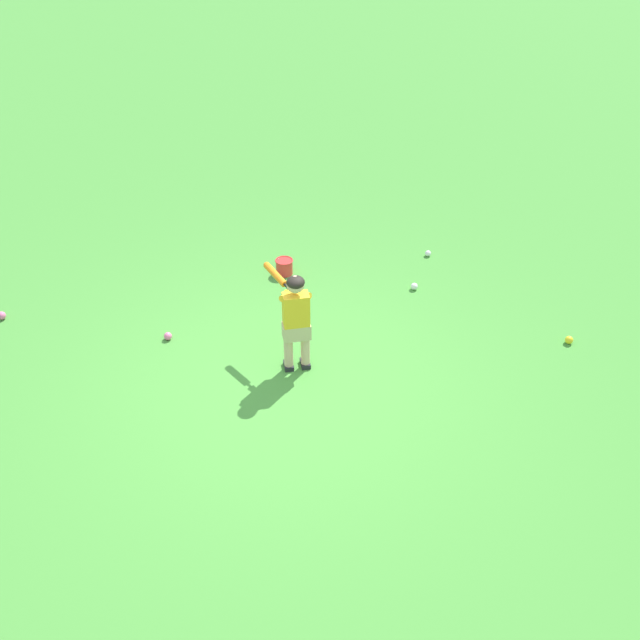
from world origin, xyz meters
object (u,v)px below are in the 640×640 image
Objects in this scene: child_batter at (295,313)px; play_ball_behind_batter at (2,316)px; play_ball_far_right at (569,340)px; toy_bucket at (284,266)px; play_ball_far_left at (414,286)px; play_ball_center_lawn at (168,336)px; play_ball_near_batter at (428,253)px.

play_ball_behind_batter is at bearing -144.47° from child_batter.
play_ball_far_right is 3.34m from toy_bucket.
play_ball_far_left is 2.87m from play_ball_center_lawn.
play_ball_center_lawn is at bearing -99.89° from play_ball_near_batter.
toy_bucket is (-3.03, -1.42, 0.06)m from play_ball_far_right.
child_batter is 3.40m from play_ball_behind_batter.
child_batter is 12.74× the size of play_ball_center_lawn.
play_ball_near_batter is (-2.19, 0.20, -0.01)m from play_ball_far_right.
play_ball_center_lawn is 1.77m from toy_bucket.
child_batter reaches higher than play_ball_center_lawn.
toy_bucket is (-0.83, -1.62, 0.06)m from play_ball_near_batter.
play_ball_behind_batter is 6.12m from play_ball_far_right.
play_ball_far_right is at bearing 15.29° from play_ball_far_left.
play_ball_behind_batter is 1.07× the size of play_ball_far_right.
play_ball_far_right is 0.40× the size of toy_bucket.
play_ball_far_right is 4.22m from play_ball_center_lawn.
child_batter is at bearing -122.77° from play_ball_far_right.
play_ball_near_batter is 0.35× the size of toy_bucket.
play_ball_far_right is 2.20m from play_ball_near_batter.
play_ball_far_left is at bearing 36.68° from toy_bucket.
play_ball_center_lawn is at bearing -82.04° from toy_bucket.
play_ball_far_left is 0.96× the size of play_ball_far_right.
play_ball_behind_batter is (-2.73, -1.95, -0.60)m from child_batter.
child_batter is at bearing -83.65° from play_ball_far_left.
play_ball_far_left is 1.56m from toy_bucket.
play_ball_center_lawn is 0.39× the size of toy_bucket.
toy_bucket is at bearing 66.88° from play_ball_behind_batter.
play_ball_far_left is 4.62m from play_ball_behind_batter.
play_ball_far_right is at bearing 57.23° from child_batter.
play_ball_behind_batter reaches higher than play_ball_far_right.
play_ball_behind_batter is 1.22× the size of play_ball_near_batter.
child_batter is 1.86m from toy_bucket.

